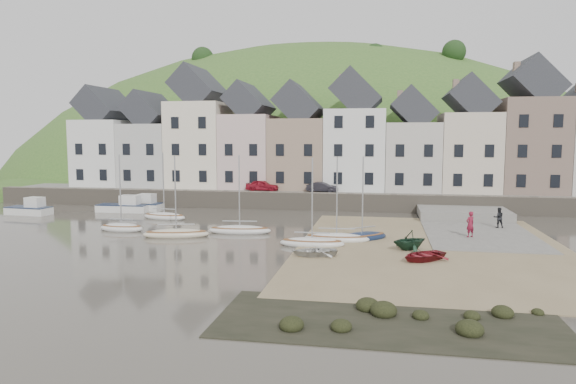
% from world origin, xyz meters
% --- Properties ---
extents(ground, '(160.00, 160.00, 0.00)m').
position_xyz_m(ground, '(0.00, 0.00, 0.00)').
color(ground, '#433F35').
rests_on(ground, ground).
extents(quay_land, '(90.00, 30.00, 1.50)m').
position_xyz_m(quay_land, '(0.00, 32.00, 0.75)').
color(quay_land, '#386026').
rests_on(quay_land, ground).
extents(quay_street, '(70.00, 7.00, 0.10)m').
position_xyz_m(quay_street, '(0.00, 20.50, 1.55)').
color(quay_street, slate).
rests_on(quay_street, quay_land).
extents(seawall, '(70.00, 1.20, 1.80)m').
position_xyz_m(seawall, '(0.00, 17.00, 0.90)').
color(seawall, slate).
rests_on(seawall, ground).
extents(beach, '(18.00, 26.00, 0.06)m').
position_xyz_m(beach, '(11.00, 0.00, 0.03)').
color(beach, '#806D4E').
rests_on(beach, ground).
extents(slipway, '(8.00, 18.00, 0.12)m').
position_xyz_m(slipway, '(15.00, 8.00, 0.06)').
color(slipway, slate).
rests_on(slipway, ground).
extents(hillside, '(134.40, 84.00, 84.00)m').
position_xyz_m(hillside, '(-5.00, 60.00, -17.99)').
color(hillside, '#386026').
rests_on(hillside, ground).
extents(townhouse_terrace, '(61.05, 8.00, 13.93)m').
position_xyz_m(townhouse_terrace, '(1.76, 24.00, 7.32)').
color(townhouse_terrace, silver).
rests_on(townhouse_terrace, quay_land).
extents(sailboat_0, '(4.38, 2.05, 6.32)m').
position_xyz_m(sailboat_0, '(-12.03, 8.65, 0.26)').
color(sailboat_0, silver).
rests_on(sailboat_0, ground).
extents(sailboat_1, '(3.73, 1.65, 6.32)m').
position_xyz_m(sailboat_1, '(-12.94, 2.37, 0.27)').
color(sailboat_1, silver).
rests_on(sailboat_1, ground).
extents(sailboat_2, '(5.20, 2.73, 6.32)m').
position_xyz_m(sailboat_2, '(-7.60, 0.71, 0.26)').
color(sailboat_2, beige).
rests_on(sailboat_2, ground).
extents(sailboat_3, '(5.08, 2.03, 6.32)m').
position_xyz_m(sailboat_3, '(-3.32, 3.09, 0.26)').
color(sailboat_3, silver).
rests_on(sailboat_3, ground).
extents(sailboat_4, '(4.51, 1.57, 6.32)m').
position_xyz_m(sailboat_4, '(2.93, -0.81, 0.26)').
color(sailboat_4, silver).
rests_on(sailboat_4, ground).
extents(sailboat_5, '(4.23, 3.74, 6.32)m').
position_xyz_m(sailboat_5, '(6.24, 1.90, 0.26)').
color(sailboat_5, '#14223F').
rests_on(sailboat_5, ground).
extents(sailboat_6, '(4.78, 1.68, 6.32)m').
position_xyz_m(sailboat_6, '(4.45, 1.11, 0.26)').
color(sailboat_6, silver).
rests_on(sailboat_6, ground).
extents(motorboat_0, '(4.67, 2.08, 1.70)m').
position_xyz_m(motorboat_0, '(-16.67, 13.72, 0.58)').
color(motorboat_0, silver).
rests_on(motorboat_0, ground).
extents(motorboat_1, '(4.59, 2.21, 1.70)m').
position_xyz_m(motorboat_1, '(-26.01, 8.95, 0.58)').
color(motorboat_1, silver).
rests_on(motorboat_1, ground).
extents(motorboat_2, '(5.23, 1.86, 1.70)m').
position_xyz_m(motorboat_2, '(-17.87, 12.32, 0.58)').
color(motorboat_2, silver).
rests_on(motorboat_2, ground).
extents(rowboat_white, '(3.27, 2.69, 0.59)m').
position_xyz_m(rowboat_white, '(3.50, -3.93, 0.35)').
color(rowboat_white, beige).
rests_on(rowboat_white, beach).
extents(rowboat_green, '(3.28, 3.18, 1.32)m').
position_xyz_m(rowboat_green, '(9.46, -1.05, 0.72)').
color(rowboat_green, '#173322').
rests_on(rowboat_green, beach).
extents(rowboat_red, '(3.76, 3.69, 0.64)m').
position_xyz_m(rowboat_red, '(10.14, -3.98, 0.38)').
color(rowboat_red, maroon).
rests_on(rowboat_red, beach).
extents(person_red, '(0.84, 0.77, 1.92)m').
position_xyz_m(person_red, '(14.07, 3.97, 1.08)').
color(person_red, maroon).
rests_on(person_red, slipway).
extents(person_dark, '(0.83, 0.66, 1.66)m').
position_xyz_m(person_dark, '(17.01, 8.61, 0.95)').
color(person_dark, black).
rests_on(person_dark, slipway).
extents(car_left, '(3.64, 1.54, 1.23)m').
position_xyz_m(car_left, '(-5.34, 19.50, 2.21)').
color(car_left, maroon).
rests_on(car_left, quay_street).
extents(car_right, '(3.42, 1.42, 1.10)m').
position_xyz_m(car_right, '(1.26, 19.50, 2.15)').
color(car_right, black).
rests_on(car_right, quay_street).
extents(shore_rocks, '(14.00, 6.00, 0.74)m').
position_xyz_m(shore_rocks, '(8.29, -14.90, 0.12)').
color(shore_rocks, black).
rests_on(shore_rocks, ground).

